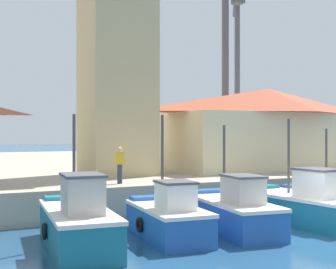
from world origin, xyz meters
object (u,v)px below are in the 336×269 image
Objects in this scene: warehouse_right at (268,128)px; port_crane_far at (237,85)px; fishing_boat_far_left at (78,223)px; dock_worker_near_tower at (120,164)px; clock_tower at (117,25)px; fishing_boat_left_outer at (168,218)px; port_crane_near at (225,66)px; fishing_boat_left_inner at (232,211)px; fishing_boat_mid_left at (302,205)px.

port_crane_far is (8.89, 16.08, 4.58)m from warehouse_right.
dock_worker_near_tower is (3.35, 5.26, 1.39)m from fishing_boat_far_left.
clock_tower is at bearing 71.29° from dock_worker_near_tower.
fishing_boat_left_outer is 0.23× the size of port_crane_far.
fishing_boat_far_left is 6.39m from dock_worker_near_tower.
port_crane_near is 18.83m from dock_worker_near_tower.
port_crane_far is (23.86, 25.62, 7.71)m from fishing_boat_far_left.
fishing_boat_far_left is 0.28× the size of port_crane_far.
clock_tower is 10.44× the size of dock_worker_near_tower.
port_crane_near is (11.75, 7.35, -0.45)m from clock_tower.
port_crane_near is (13.45, 16.87, 8.20)m from fishing_boat_left_outer.
port_crane_near is 1.04× the size of port_crane_far.
fishing_boat_left_outer is at bearing -179.06° from fishing_boat_left_inner.
dock_worker_near_tower is (-2.38, 5.19, 1.47)m from fishing_boat_left_inner.
fishing_boat_left_outer is 0.80× the size of fishing_boat_mid_left.
fishing_boat_left_inner is (2.63, 0.04, 0.02)m from fishing_boat_left_outer.
fishing_boat_far_left is 0.39× the size of warehouse_right.
fishing_boat_far_left is 5.73m from fishing_boat_left_inner.
port_crane_near is 12.12× the size of dock_worker_near_tower.
port_crane_far is at bearing 54.66° from fishing_boat_left_inner.
fishing_boat_left_outer is 23.08m from port_crane_near.
fishing_boat_mid_left is at bearing 0.36° from fishing_boat_left_outer.
port_crane_far is at bearing 44.81° from dock_worker_near_tower.
fishing_boat_far_left is 1.01× the size of fishing_boat_left_inner.
dock_worker_near_tower is (-11.61, -4.29, -1.73)m from warehouse_right.
fishing_boat_left_inner is at bearing 179.90° from fishing_boat_mid_left.
fishing_boat_mid_left is 0.32× the size of clock_tower.
fishing_boat_far_left is 0.97× the size of fishing_boat_mid_left.
fishing_boat_far_left is at bearing -179.60° from fishing_boat_mid_left.
warehouse_right is 12.50m from dock_worker_near_tower.
fishing_boat_mid_left reaches higher than fishing_boat_left_inner.
fishing_boat_far_left reaches higher than fishing_boat_left_inner.
fishing_boat_mid_left is 20.15m from port_crane_near.
port_crane_near is (16.55, 16.89, 8.10)m from fishing_boat_far_left.
fishing_boat_far_left reaches higher than fishing_boat_mid_left.
port_crane_far reaches higher than warehouse_right.
warehouse_right is 0.71× the size of port_crane_far.
clock_tower is 1.27× the size of warehouse_right.
fishing_boat_far_left is 0.27× the size of port_crane_near.
warehouse_right is 9.01m from port_crane_near.
warehouse_right reaches higher than fishing_boat_far_left.
fishing_boat_left_inner is 0.27× the size of port_crane_near.
fishing_boat_left_outer is 0.22× the size of port_crane_near.
clock_tower is at bearing 63.27° from fishing_boat_far_left.
fishing_boat_left_inner is 12.85m from clock_tower.
port_crane_far reaches higher than fishing_boat_far_left.
fishing_boat_left_inner is 3.31m from fishing_boat_mid_left.
fishing_boat_mid_left is (3.31, -0.01, 0.02)m from fishing_boat_left_inner.
warehouse_right is (14.97, 9.55, 3.12)m from fishing_boat_far_left.
fishing_boat_left_outer is at bearing -129.03° from port_crane_far.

